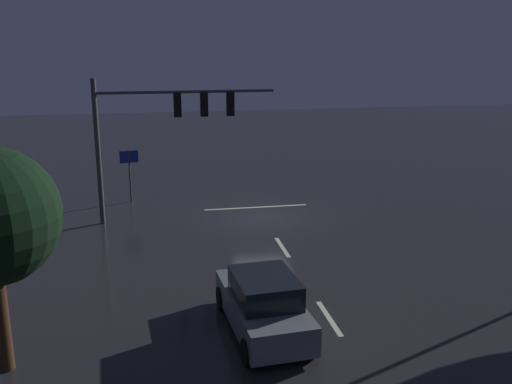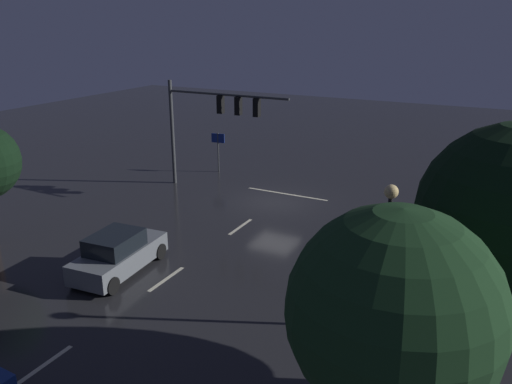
{
  "view_description": "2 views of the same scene",
  "coord_description": "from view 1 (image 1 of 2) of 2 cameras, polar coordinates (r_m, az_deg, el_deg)",
  "views": [
    {
      "loc": [
        4.91,
        24.63,
        7.9
      ],
      "look_at": [
        0.98,
        3.64,
        2.19
      ],
      "focal_mm": 40.46,
      "sensor_mm": 36.0,
      "label": 1
    },
    {
      "loc": [
        -11.35,
        24.31,
        9.65
      ],
      "look_at": [
        -0.41,
        3.12,
        1.6
      ],
      "focal_mm": 35.95,
      "sensor_mm": 36.0,
      "label": 2
    }
  ],
  "objects": [
    {
      "name": "ground_plane",
      "position": [
        26.33,
        0.64,
        -2.5
      ],
      "size": [
        80.0,
        80.0,
        0.0
      ],
      "primitive_type": "plane",
      "color": "#232326"
    },
    {
      "name": "traffic_signal_assembly",
      "position": [
        25.28,
        -9.07,
        7.12
      ],
      "size": [
        7.75,
        0.47,
        6.31
      ],
      "color": "#383A3D",
      "rests_on": "ground_plane"
    },
    {
      "name": "lane_dash_far",
      "position": [
        22.63,
        2.63,
        -5.47
      ],
      "size": [
        0.16,
        2.2,
        0.01
      ],
      "primitive_type": "cube",
      "rotation": [
        0.0,
        0.0,
        1.57
      ],
      "color": "beige",
      "rests_on": "ground_plane"
    },
    {
      "name": "lane_dash_mid",
      "position": [
        17.34,
        7.24,
        -12.26
      ],
      "size": [
        0.16,
        2.2,
        0.01
      ],
      "primitive_type": "cube",
      "rotation": [
        0.0,
        0.0,
        1.57
      ],
      "color": "beige",
      "rests_on": "ground_plane"
    },
    {
      "name": "stop_bar",
      "position": [
        27.83,
        0.0,
        -1.52
      ],
      "size": [
        5.0,
        0.16,
        0.01
      ],
      "primitive_type": "cube",
      "color": "beige",
      "rests_on": "ground_plane"
    },
    {
      "name": "car_approaching",
      "position": [
        16.2,
        0.73,
        -11.04
      ],
      "size": [
        2.2,
        4.48,
        1.7
      ],
      "color": "slate",
      "rests_on": "ground_plane"
    },
    {
      "name": "route_sign",
      "position": [
        29.01,
        -12.41,
        2.68
      ],
      "size": [
        0.9,
        0.19,
        2.64
      ],
      "color": "#383A3D",
      "rests_on": "ground_plane"
    }
  ]
}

